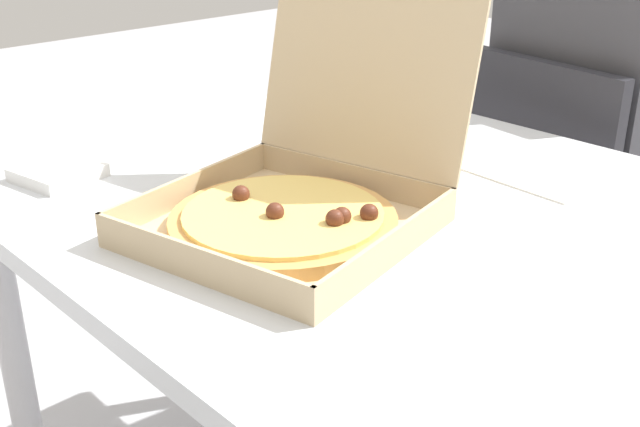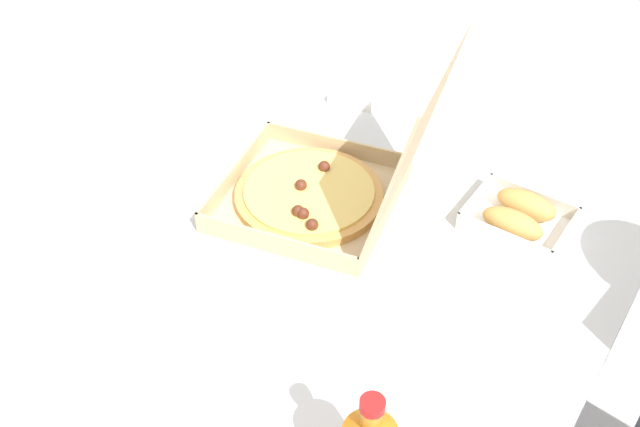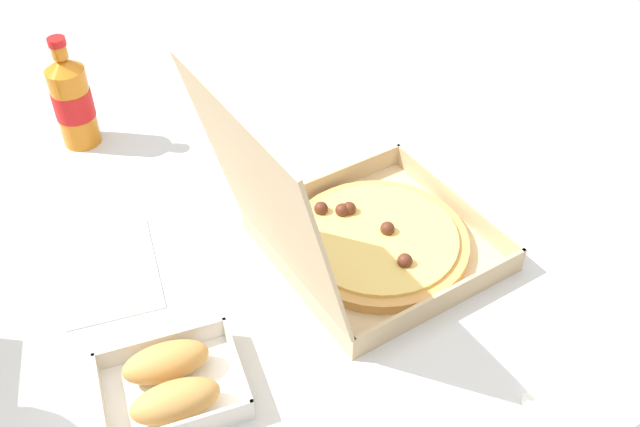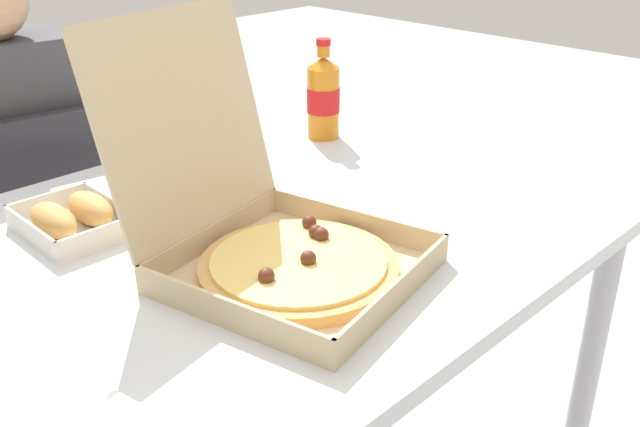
% 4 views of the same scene
% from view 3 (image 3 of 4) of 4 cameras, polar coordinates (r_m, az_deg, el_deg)
% --- Properties ---
extents(dining_table, '(1.24, 0.91, 0.73)m').
position_cam_3_polar(dining_table, '(1.27, -4.26, -4.53)').
color(dining_table, silver).
rests_on(dining_table, ground_plane).
extents(pizza_box_open, '(0.41, 0.47, 0.37)m').
position_cam_3_polar(pizza_box_open, '(1.15, 3.23, -1.68)').
color(pizza_box_open, tan).
rests_on(pizza_box_open, dining_table).
extents(bread_side_box, '(0.15, 0.19, 0.06)m').
position_cam_3_polar(bread_side_box, '(1.02, -11.67, -13.00)').
color(bread_side_box, white).
rests_on(bread_side_box, dining_table).
extents(cola_bottle, '(0.07, 0.07, 0.22)m').
position_cam_3_polar(cola_bottle, '(1.45, -18.97, 8.44)').
color(cola_bottle, orange).
rests_on(cola_bottle, dining_table).
extents(paper_menu, '(0.22, 0.16, 0.00)m').
position_cam_3_polar(paper_menu, '(1.21, -16.36, -4.40)').
color(paper_menu, white).
rests_on(paper_menu, dining_table).
extents(napkin_pile, '(0.13, 0.13, 0.02)m').
position_cam_3_polar(napkin_pile, '(1.05, 19.95, -14.45)').
color(napkin_pile, white).
rests_on(napkin_pile, dining_table).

